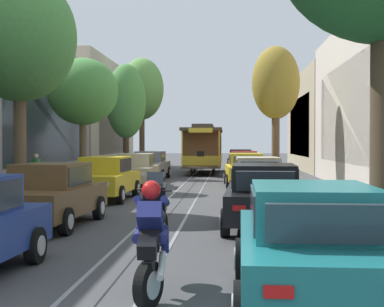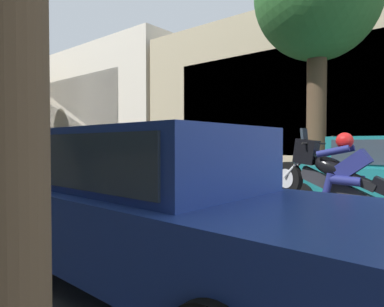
# 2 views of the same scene
# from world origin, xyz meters

# --- Properties ---
(ground_plane) EXTENTS (160.00, 160.00, 0.00)m
(ground_plane) POSITION_xyz_m (0.00, 19.49, 0.00)
(ground_plane) COLOR #424244
(trolley_track_rails) EXTENTS (1.14, 56.72, 0.01)m
(trolley_track_rails) POSITION_xyz_m (0.00, 22.36, 0.00)
(trolley_track_rails) COLOR gray
(trolley_track_rails) RESTS_ON ground
(parked_car_brown_second_left) EXTENTS (2.14, 4.42, 1.58)m
(parked_car_brown_second_left) POSITION_xyz_m (-2.76, 9.39, 0.80)
(parked_car_brown_second_left) COLOR brown
(parked_car_brown_second_left) RESTS_ON ground
(parked_car_yellow_mid_left) EXTENTS (2.10, 4.41, 1.58)m
(parked_car_yellow_mid_left) POSITION_xyz_m (-2.79, 15.79, 0.80)
(parked_car_yellow_mid_left) COLOR gold
(parked_car_yellow_mid_left) RESTS_ON ground
(parked_car_beige_fourth_left) EXTENTS (2.08, 4.40, 1.58)m
(parked_car_beige_fourth_left) POSITION_xyz_m (-2.60, 21.43, 0.80)
(parked_car_beige_fourth_left) COLOR #C1B28E
(parked_car_beige_fourth_left) RESTS_ON ground
(parked_car_grey_fifth_left) EXTENTS (2.08, 4.39, 1.58)m
(parked_car_grey_fifth_left) POSITION_xyz_m (-2.75, 27.19, 0.80)
(parked_car_grey_fifth_left) COLOR slate
(parked_car_grey_fifth_left) RESTS_ON ground
(parked_car_teal_near_right) EXTENTS (2.06, 4.39, 1.58)m
(parked_car_teal_near_right) POSITION_xyz_m (2.78, 2.78, 0.80)
(parked_car_teal_near_right) COLOR #196B70
(parked_car_teal_near_right) RESTS_ON ground
(parked_car_black_second_right) EXTENTS (2.12, 4.41, 1.58)m
(parked_car_black_second_right) POSITION_xyz_m (2.58, 9.27, 0.80)
(parked_car_black_second_right) COLOR black
(parked_car_black_second_right) RESTS_ON ground
(parked_car_beige_mid_right) EXTENTS (2.02, 4.37, 1.58)m
(parked_car_beige_mid_right) POSITION_xyz_m (2.75, 15.72, 0.80)
(parked_car_beige_mid_right) COLOR #C1B28E
(parked_car_beige_mid_right) RESTS_ON ground
(parked_car_yellow_fourth_right) EXTENTS (2.13, 4.42, 1.58)m
(parked_car_yellow_fourth_right) POSITION_xyz_m (2.53, 22.61, 0.80)
(parked_car_yellow_fourth_right) COLOR gold
(parked_car_yellow_fourth_right) RESTS_ON ground
(parked_car_red_fifth_right) EXTENTS (2.02, 4.37, 1.58)m
(parked_car_red_fifth_right) POSITION_xyz_m (2.60, 28.73, 0.80)
(parked_car_red_fifth_right) COLOR red
(parked_car_red_fifth_right) RESTS_ON ground
(parked_car_black_sixth_right) EXTENTS (2.04, 4.38, 1.58)m
(parked_car_black_sixth_right) POSITION_xyz_m (2.57, 35.64, 0.80)
(parked_car_black_sixth_right) COLOR black
(parked_car_black_sixth_right) RESTS_ON ground
(street_tree_kerb_left_second) EXTENTS (3.49, 3.25, 7.30)m
(street_tree_kerb_left_second) POSITION_xyz_m (-4.67, 12.35, 5.28)
(street_tree_kerb_left_second) COLOR brown
(street_tree_kerb_left_second) RESTS_ON ground
(street_tree_kerb_left_mid) EXTENTS (3.05, 2.55, 5.73)m
(street_tree_kerb_left_mid) POSITION_xyz_m (-4.54, 19.32, 4.25)
(street_tree_kerb_left_mid) COLOR brown
(street_tree_kerb_left_mid) RESTS_ON ground
(street_tree_kerb_left_fourth) EXTENTS (2.32, 2.03, 6.66)m
(street_tree_kerb_left_fourth) POSITION_xyz_m (-4.23, 27.85, 4.44)
(street_tree_kerb_left_fourth) COLOR #4C3826
(street_tree_kerb_left_fourth) RESTS_ON ground
(street_tree_kerb_left_far) EXTENTS (3.13, 2.76, 8.13)m
(street_tree_kerb_left_far) POSITION_xyz_m (-4.49, 35.49, 5.86)
(street_tree_kerb_left_far) COLOR brown
(street_tree_kerb_left_far) RESTS_ON ground
(street_tree_kerb_right_second) EXTENTS (2.40, 2.18, 6.92)m
(street_tree_kerb_right_second) POSITION_xyz_m (4.07, 23.91, 4.99)
(street_tree_kerb_right_second) COLOR brown
(street_tree_kerb_right_second) RESTS_ON ground
(cable_car_trolley) EXTENTS (2.62, 9.15, 3.28)m
(cable_car_trolley) POSITION_xyz_m (0.00, 34.02, 1.66)
(cable_car_trolley) COLOR brown
(cable_car_trolley) RESTS_ON ground
(motorcycle_with_rider) EXTENTS (0.54, 1.89, 1.69)m
(motorcycle_with_rider) POSITION_xyz_m (0.68, 3.09, 0.89)
(motorcycle_with_rider) COLOR black
(motorcycle_with_rider) RESTS_ON ground
(pedestrian_on_right_pavement) EXTENTS (0.55, 0.37, 1.62)m
(pedestrian_on_right_pavement) POSITION_xyz_m (-6.43, 18.86, 0.92)
(pedestrian_on_right_pavement) COLOR #282D38
(pedestrian_on_right_pavement) RESTS_ON ground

